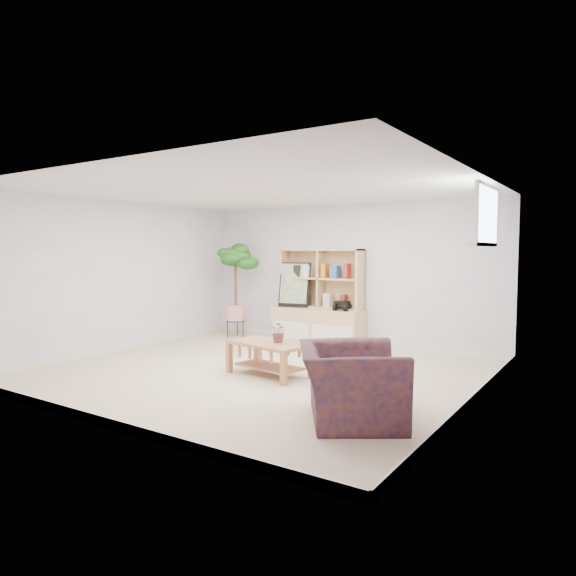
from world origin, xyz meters
The scene contains 14 objects.
floor centered at (0.00, 0.00, 0.00)m, with size 5.50×5.00×0.01m, color #CDAF8B.
ceiling centered at (0.00, 0.00, 2.40)m, with size 5.50×5.00×0.01m, color silver.
walls centered at (0.00, 0.00, 1.20)m, with size 5.51×5.01×2.40m.
baseboard centered at (0.00, 0.00, 0.05)m, with size 5.50×5.00×0.10m, color silver, non-canonical shape.
window centered at (2.73, 0.60, 2.00)m, with size 0.10×0.98×0.68m, color silver, non-canonical shape.
window_sill centered at (2.67, 0.60, 1.68)m, with size 0.14×1.00×0.04m, color silver.
storage_unit centered at (-0.37, 2.24, 0.82)m, with size 1.64×0.55×1.64m, color tan, non-canonical shape.
poster centered at (-0.84, 2.21, 1.01)m, with size 0.57×0.13×0.79m, color yellow, non-canonical shape.
toy_truck centered at (0.12, 2.17, 0.70)m, with size 0.34×0.23×0.18m, color black, non-canonical shape.
coffee_table centered at (0.23, -0.06, 0.22)m, with size 1.06×0.58×0.43m, color #AA6F3E, non-canonical shape.
table_plant centered at (0.34, 0.00, 0.57)m, with size 0.24×0.21×0.27m, color #195621.
floor_tree centered at (-1.99, 1.99, 0.88)m, with size 0.65×0.65×1.75m, color #1E5718, non-canonical shape.
armchair centered at (1.89, -1.07, 0.40)m, with size 1.08×0.94×0.80m, color #10183D.
sill_plant centered at (2.67, 0.57, 1.83)m, with size 0.14×0.12×0.26m, color #1E5718.
Camera 1 is at (4.03, -5.39, 1.61)m, focal length 32.00 mm.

